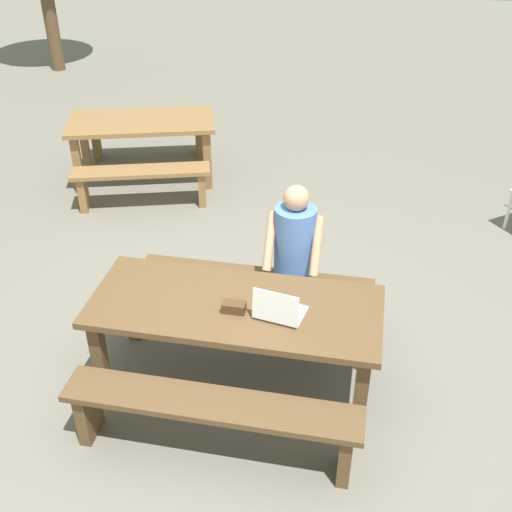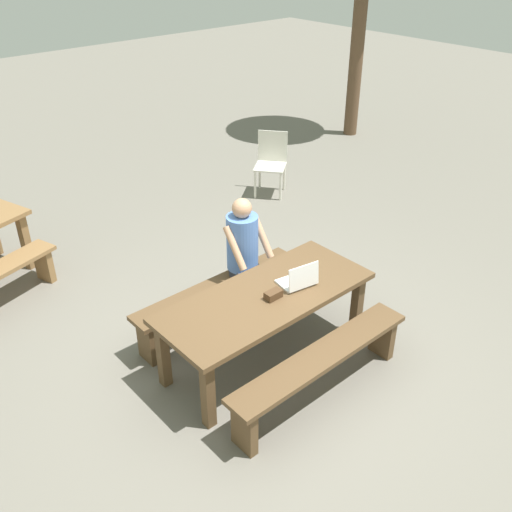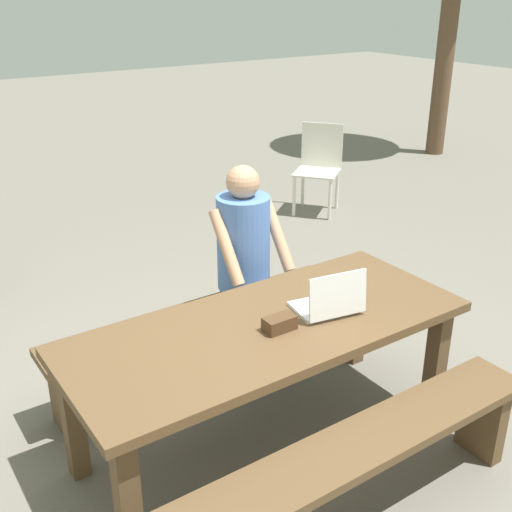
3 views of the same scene
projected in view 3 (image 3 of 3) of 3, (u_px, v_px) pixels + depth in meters
name	position (u px, v px, depth m)	size (l,w,h in m)	color
ground_plane	(267.00, 440.00, 3.41)	(30.00, 30.00, 0.00)	slate
picnic_table_front	(268.00, 340.00, 3.16)	(2.04, 0.84, 0.72)	brown
bench_near	(360.00, 462.00, 2.73)	(1.92, 0.30, 0.47)	brown
bench_far	(200.00, 328.00, 3.79)	(1.92, 0.30, 0.47)	brown
laptop	(330.00, 302.00, 3.20)	(0.36, 0.31, 0.25)	white
small_pouch	(280.00, 323.00, 3.05)	(0.16, 0.09, 0.07)	#4C331E
person_seated	(247.00, 255.00, 3.76)	(0.43, 0.42, 1.31)	#333847
plastic_chair	(319.00, 166.00, 6.66)	(0.62, 0.62, 0.91)	silver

